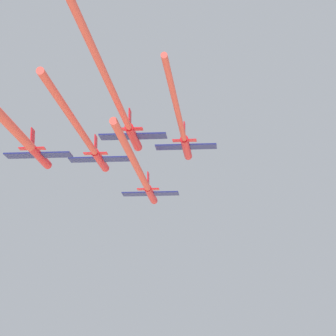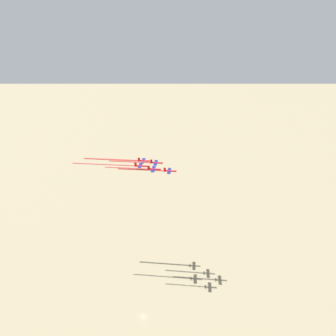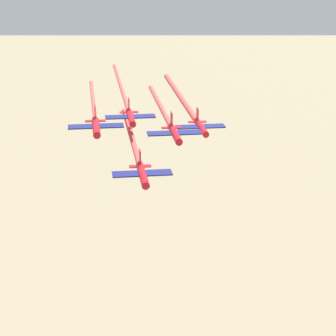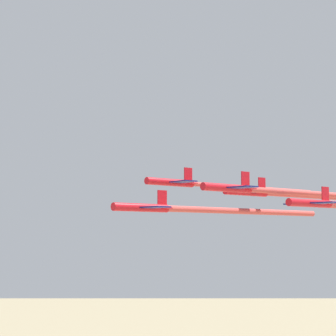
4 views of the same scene
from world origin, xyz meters
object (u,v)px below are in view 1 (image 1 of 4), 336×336
object	(u,v)px
jet_2	(186,147)
jet_4	(133,136)
jet_0	(151,194)
jet_3	(39,155)
jet_1	(100,159)

from	to	relation	value
jet_2	jet_4	xyz separation A→B (m)	(-13.19, -4.42, -1.58)
jet_0	jet_2	size ratio (longest dim) A/B	1.00
jet_2	jet_0	bearing A→B (deg)	120.47
jet_4	jet_0	bearing A→B (deg)	90.00
jet_0	jet_3	size ratio (longest dim) A/B	1.00
jet_3	jet_2	bearing A→B (deg)	29.54
jet_1	jet_2	size ratio (longest dim) A/B	1.00
jet_2	jet_3	world-z (taller)	jet_2
jet_1	jet_0	bearing A→B (deg)	59.53
jet_3	jet_0	bearing A→B (deg)	59.53
jet_0	jet_3	world-z (taller)	jet_3
jet_0	jet_1	distance (m)	14.29
jet_2	jet_4	size ratio (longest dim) A/B	1.00
jet_1	jet_4	xyz separation A→B (m)	(-2.55, -13.68, 0.21)
jet_2	jet_4	distance (m)	14.00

